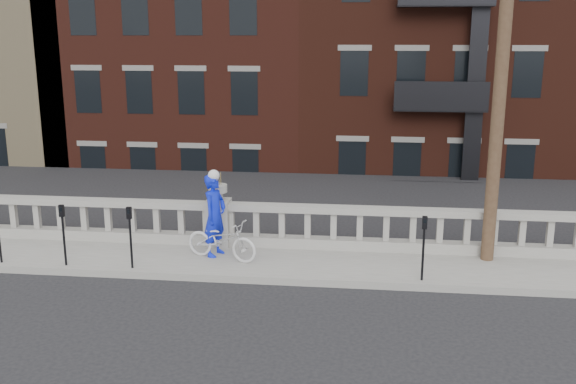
# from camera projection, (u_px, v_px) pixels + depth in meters

# --- Properties ---
(ground) EXTENTS (120.00, 120.00, 0.00)m
(ground) POSITION_uv_depth(u_px,v_px,m) (172.00, 320.00, 11.64)
(ground) COLOR black
(ground) RESTS_ON ground
(sidewalk) EXTENTS (32.00, 2.20, 0.15)m
(sidewalk) POSITION_uv_depth(u_px,v_px,m) (210.00, 260.00, 14.52)
(sidewalk) COLOR gray
(sidewalk) RESTS_ON ground
(balustrade) EXTENTS (28.00, 0.34, 1.03)m
(balustrade) POSITION_uv_depth(u_px,v_px,m) (219.00, 225.00, 15.30)
(balustrade) COLOR gray
(balustrade) RESTS_ON sidewalk
(planter_pedestal) EXTENTS (0.55, 0.55, 1.76)m
(planter_pedestal) POSITION_uv_depth(u_px,v_px,m) (219.00, 217.00, 15.25)
(planter_pedestal) COLOR gray
(planter_pedestal) RESTS_ON sidewalk
(lower_level) EXTENTS (80.00, 44.00, 20.80)m
(lower_level) POSITION_uv_depth(u_px,v_px,m) (310.00, 83.00, 33.18)
(lower_level) COLOR #605E59
(lower_level) RESTS_ON ground
(utility_pole) EXTENTS (1.60, 0.28, 10.00)m
(utility_pole) POSITION_uv_depth(u_px,v_px,m) (505.00, 25.00, 13.17)
(utility_pole) COLOR #422D1E
(utility_pole) RESTS_ON sidewalk
(parking_meter_b) EXTENTS (0.10, 0.09, 1.36)m
(parking_meter_b) POSITION_uv_depth(u_px,v_px,m) (63.00, 228.00, 13.82)
(parking_meter_b) COLOR black
(parking_meter_b) RESTS_ON sidewalk
(parking_meter_c) EXTENTS (0.10, 0.09, 1.36)m
(parking_meter_c) POSITION_uv_depth(u_px,v_px,m) (130.00, 230.00, 13.65)
(parking_meter_c) COLOR black
(parking_meter_c) RESTS_ON sidewalk
(parking_meter_d) EXTENTS (0.10, 0.09, 1.36)m
(parking_meter_d) POSITION_uv_depth(u_px,v_px,m) (424.00, 241.00, 12.95)
(parking_meter_d) COLOR black
(parking_meter_d) RESTS_ON sidewalk
(bicycle) EXTENTS (1.82, 1.10, 0.90)m
(bicycle) POSITION_uv_depth(u_px,v_px,m) (222.00, 240.00, 14.29)
(bicycle) COLOR silver
(bicycle) RESTS_ON sidewalk
(cyclist) EXTENTS (0.65, 0.79, 1.88)m
(cyclist) POSITION_uv_depth(u_px,v_px,m) (215.00, 215.00, 14.44)
(cyclist) COLOR #0E1ED2
(cyclist) RESTS_ON sidewalk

